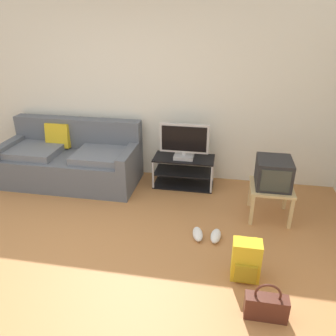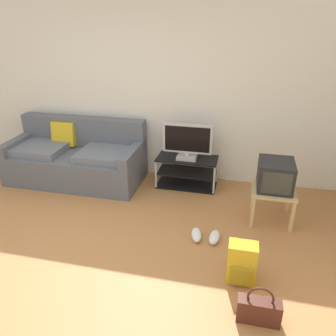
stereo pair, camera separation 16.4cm
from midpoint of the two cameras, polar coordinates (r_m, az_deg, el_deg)
name	(u,v)px [view 1 (the left image)]	position (r m, az deg, el deg)	size (l,w,h in m)	color
ground_plane	(67,277)	(3.55, -18.17, -17.23)	(9.00, 9.80, 0.02)	#B27542
wall_back	(131,86)	(5.03, -7.29, 13.70)	(9.00, 0.10, 2.70)	silver
couch	(72,160)	(5.17, -16.94, 1.26)	(1.96, 0.90, 0.88)	#565B66
tv_stand	(184,171)	(4.86, 1.72, -0.60)	(0.86, 0.41, 0.44)	black
flat_tv	(184,142)	(4.66, 1.75, 4.48)	(0.68, 0.22, 0.50)	#B2B2B7
side_table	(271,191)	(4.21, 16.08, -3.81)	(0.50, 0.50, 0.42)	tan
crt_tv	(274,173)	(4.12, 16.45, -0.80)	(0.40, 0.45, 0.34)	#232326
backpack	(246,261)	(3.31, 11.71, -15.21)	(0.27, 0.24, 0.41)	gold
handbag	(266,306)	(3.05, 14.78, -21.81)	(0.35, 0.12, 0.35)	#4C2319
sneakers_pair	(207,235)	(3.84, 5.36, -11.30)	(0.35, 0.27, 0.09)	white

